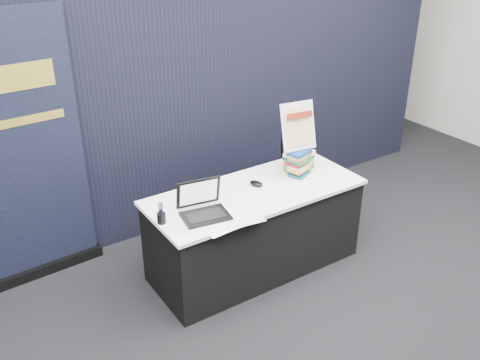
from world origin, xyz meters
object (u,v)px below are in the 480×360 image
display_table (255,229)px  info_sign (298,127)px  book_stack_tall (299,162)px  pullup_banner (30,169)px  book_stack_short (299,161)px  laptop (202,208)px  stacking_chair (306,177)px

display_table → info_sign: 0.94m
display_table → book_stack_tall: 0.69m
book_stack_tall → info_sign: size_ratio=0.56×
display_table → pullup_banner: bearing=148.5°
book_stack_short → book_stack_tall: bearing=-132.4°
laptop → book_stack_short: bearing=20.3°
laptop → book_stack_tall: (1.03, 0.14, 0.05)m
book_stack_tall → book_stack_short: (0.07, 0.07, -0.03)m
stacking_chair → book_stack_short: bearing=-135.8°
book_stack_tall → stacking_chair: 0.63m
pullup_banner → laptop: bearing=-49.7°
info_sign → stacking_chair: 0.85m
display_table → book_stack_tall: size_ratio=7.80×
laptop → info_sign: info_sign is taller
book_stack_tall → pullup_banner: 2.19m
display_table → pullup_banner: (-1.52, 0.93, 0.60)m
laptop → info_sign: (1.03, 0.17, 0.37)m
display_table → stacking_chair: 0.94m
pullup_banner → stacking_chair: 2.50m
laptop → stacking_chair: bearing=27.6°
laptop → pullup_banner: pullup_banner is taller
pullup_banner → stacking_chair: size_ratio=2.52×
laptop → book_stack_tall: laptop is taller
laptop → book_stack_tall: bearing=17.1°
info_sign → stacking_chair: (0.38, 0.30, -0.69)m
info_sign → book_stack_short: bearing=40.2°
display_table → laptop: size_ratio=4.75×
book_stack_tall → pullup_banner: size_ratio=0.10×
stacking_chair → pullup_banner: bearing=172.3°
display_table → book_stack_short: bearing=11.5°
laptop → stacking_chair: laptop is taller
pullup_banner → info_sign: bearing=-26.3°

